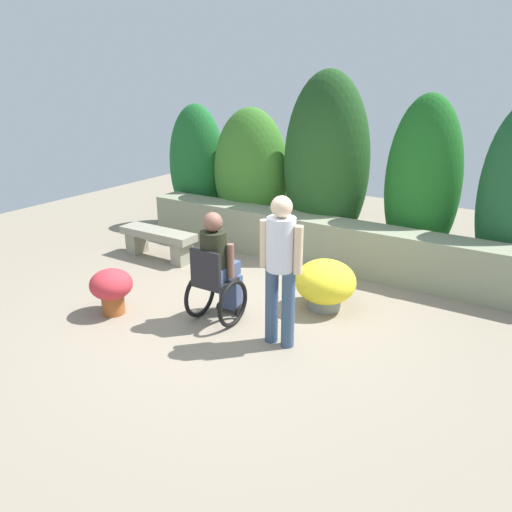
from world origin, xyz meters
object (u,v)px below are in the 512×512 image
Objects in this scene: person_standing_companion at (281,262)px; flower_pot_terracotta_by_wall at (325,284)px; flower_pot_purple_near at (112,288)px; stone_bench at (158,240)px; person_in_wheelchair at (217,271)px.

person_standing_companion is 2.18× the size of flower_pot_terracotta_by_wall.
person_standing_companion is 2.89× the size of flower_pot_purple_near.
person_standing_companion reaches higher than flower_pot_purple_near.
flower_pot_purple_near reaches higher than stone_bench.
person_in_wheelchair reaches higher than stone_bench.
stone_bench is 1.95m from flower_pot_purple_near.
person_standing_companion is at bearing -2.66° from person_in_wheelchair.
person_in_wheelchair is at bearing -173.72° from person_standing_companion.
flower_pot_terracotta_by_wall is (2.98, -0.24, 0.02)m from stone_bench.
stone_bench is at bearing 175.44° from flower_pot_terracotta_by_wall.
person_standing_companion reaches higher than stone_bench.
stone_bench is 1.75× the size of flower_pot_terracotta_by_wall.
person_in_wheelchair is 1.37m from flower_pot_terracotta_by_wall.
person_standing_companion is (2.94, -1.29, 0.64)m from stone_bench.
stone_bench is 2.39m from person_in_wheelchair.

